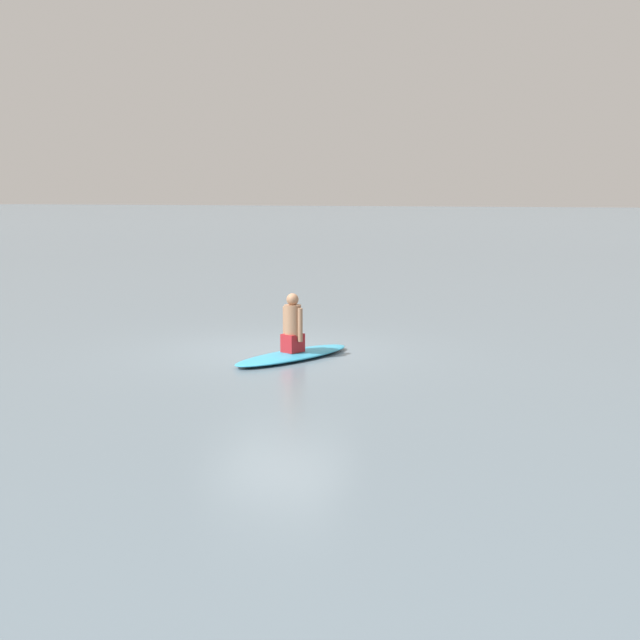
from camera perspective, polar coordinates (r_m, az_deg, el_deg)
ground_plane at (r=15.76m, az=-2.83°, el=-2.10°), size 400.00×400.00×0.00m
surfboard at (r=15.00m, az=-1.86°, el=-2.40°), size 2.81×1.57×0.12m
person_paddler at (r=14.90m, az=-1.87°, el=-0.37°), size 0.42×0.46×1.05m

